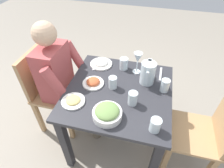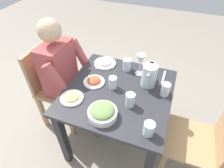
{
  "view_description": "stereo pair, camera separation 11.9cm",
  "coord_description": "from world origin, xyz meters",
  "px_view_note": "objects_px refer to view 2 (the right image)",
  "views": [
    {
      "loc": [
        1.04,
        0.21,
        1.73
      ],
      "look_at": [
        -0.01,
        -0.06,
        0.75
      ],
      "focal_mm": 29.5,
      "sensor_mm": 36.0,
      "label": 1
    },
    {
      "loc": [
        1.01,
        0.32,
        1.73
      ],
      "look_at": [
        -0.01,
        -0.06,
        0.75
      ],
      "focal_mm": 29.5,
      "sensor_mm": 36.0,
      "label": 2
    }
  ],
  "objects_px": {
    "dining_table": "(118,101)",
    "water_glass_near_right": "(127,65)",
    "chair_near": "(53,83)",
    "diner_near": "(69,76)",
    "wine_glass": "(141,60)",
    "chair_far": "(205,141)",
    "plate_yoghurt": "(105,63)",
    "water_glass_by_pitcher": "(130,100)",
    "water_pitcher": "(149,76)",
    "plate_rice_curry": "(94,81)",
    "water_glass_far_right": "(165,89)",
    "water_glass_center": "(113,83)",
    "water_glass_near_left": "(149,129)",
    "salad_bowl": "(102,112)",
    "plate_fries": "(72,97)"
  },
  "relations": [
    {
      "from": "dining_table",
      "to": "water_glass_near_right",
      "type": "bearing_deg",
      "value": -176.13
    },
    {
      "from": "chair_near",
      "to": "diner_near",
      "type": "bearing_deg",
      "value": 90.0
    },
    {
      "from": "wine_glass",
      "to": "chair_far",
      "type": "bearing_deg",
      "value": 60.73
    },
    {
      "from": "water_glass_near_right",
      "to": "wine_glass",
      "type": "relative_size",
      "value": 0.54
    },
    {
      "from": "plate_yoghurt",
      "to": "water_glass_by_pitcher",
      "type": "xyz_separation_m",
      "value": [
        0.41,
        0.36,
        0.04
      ]
    },
    {
      "from": "dining_table",
      "to": "water_pitcher",
      "type": "xyz_separation_m",
      "value": [
        -0.15,
        0.2,
        0.23
      ]
    },
    {
      "from": "wine_glass",
      "to": "diner_near",
      "type": "bearing_deg",
      "value": -72.79
    },
    {
      "from": "chair_near",
      "to": "plate_rice_curry",
      "type": "distance_m",
      "value": 0.55
    },
    {
      "from": "dining_table",
      "to": "chair_near",
      "type": "distance_m",
      "value": 0.72
    },
    {
      "from": "dining_table",
      "to": "water_glass_far_right",
      "type": "xyz_separation_m",
      "value": [
        -0.08,
        0.35,
        0.18
      ]
    },
    {
      "from": "chair_near",
      "to": "chair_far",
      "type": "distance_m",
      "value": 1.44
    },
    {
      "from": "chair_near",
      "to": "water_glass_center",
      "type": "distance_m",
      "value": 0.71
    },
    {
      "from": "water_glass_near_right",
      "to": "water_glass_far_right",
      "type": "xyz_separation_m",
      "value": [
        0.21,
        0.37,
        0.0
      ]
    },
    {
      "from": "water_glass_near_left",
      "to": "wine_glass",
      "type": "xyz_separation_m",
      "value": [
        -0.57,
        -0.2,
        0.09
      ]
    },
    {
      "from": "chair_near",
      "to": "wine_glass",
      "type": "bearing_deg",
      "value": 103.06
    },
    {
      "from": "salad_bowl",
      "to": "wine_glass",
      "type": "height_order",
      "value": "wine_glass"
    },
    {
      "from": "chair_near",
      "to": "plate_yoghurt",
      "type": "height_order",
      "value": "chair_near"
    },
    {
      "from": "diner_near",
      "to": "water_glass_near_left",
      "type": "xyz_separation_m",
      "value": [
        0.38,
        0.81,
        0.11
      ]
    },
    {
      "from": "water_glass_far_right",
      "to": "water_glass_center",
      "type": "bearing_deg",
      "value": -81.24
    },
    {
      "from": "plate_fries",
      "to": "water_glass_center",
      "type": "xyz_separation_m",
      "value": [
        -0.23,
        0.25,
        0.04
      ]
    },
    {
      "from": "plate_rice_curry",
      "to": "water_glass_by_pitcher",
      "type": "height_order",
      "value": "water_glass_by_pitcher"
    },
    {
      "from": "plate_yoghurt",
      "to": "water_glass_near_right",
      "type": "distance_m",
      "value": 0.22
    },
    {
      "from": "wine_glass",
      "to": "plate_rice_curry",
      "type": "bearing_deg",
      "value": -52.53
    },
    {
      "from": "plate_yoghurt",
      "to": "chair_near",
      "type": "bearing_deg",
      "value": -65.38
    },
    {
      "from": "plate_yoghurt",
      "to": "water_glass_by_pitcher",
      "type": "distance_m",
      "value": 0.55
    },
    {
      "from": "chair_near",
      "to": "water_glass_far_right",
      "type": "relative_size",
      "value": 8.33
    },
    {
      "from": "dining_table",
      "to": "water_glass_near_left",
      "type": "height_order",
      "value": "water_glass_near_left"
    },
    {
      "from": "water_glass_near_right",
      "to": "water_glass_center",
      "type": "relative_size",
      "value": 1.05
    },
    {
      "from": "dining_table",
      "to": "chair_far",
      "type": "height_order",
      "value": "chair_far"
    },
    {
      "from": "water_pitcher",
      "to": "water_glass_near_left",
      "type": "relative_size",
      "value": 1.91
    },
    {
      "from": "chair_near",
      "to": "plate_rice_curry",
      "type": "height_order",
      "value": "chair_near"
    },
    {
      "from": "water_glass_center",
      "to": "chair_far",
      "type": "bearing_deg",
      "value": 82.81
    },
    {
      "from": "chair_far",
      "to": "plate_fries",
      "type": "relative_size",
      "value": 5.04
    },
    {
      "from": "water_glass_near_right",
      "to": "wine_glass",
      "type": "height_order",
      "value": "wine_glass"
    },
    {
      "from": "chair_far",
      "to": "water_glass_near_right",
      "type": "bearing_deg",
      "value": -116.48
    },
    {
      "from": "chair_near",
      "to": "plate_fries",
      "type": "xyz_separation_m",
      "value": [
        0.29,
        0.41,
        0.22
      ]
    },
    {
      "from": "chair_near",
      "to": "water_glass_near_left",
      "type": "relative_size",
      "value": 8.95
    },
    {
      "from": "water_glass_far_right",
      "to": "chair_far",
      "type": "bearing_deg",
      "value": 66.48
    },
    {
      "from": "chair_near",
      "to": "chair_far",
      "type": "xyz_separation_m",
      "value": [
        0.15,
        1.43,
        0.0
      ]
    },
    {
      "from": "plate_yoghurt",
      "to": "wine_glass",
      "type": "xyz_separation_m",
      "value": [
        0.03,
        0.34,
        0.13
      ]
    },
    {
      "from": "water_glass_far_right",
      "to": "water_glass_center",
      "type": "distance_m",
      "value": 0.41
    },
    {
      "from": "diner_near",
      "to": "plate_rice_curry",
      "type": "xyz_separation_m",
      "value": [
        0.06,
        0.29,
        0.08
      ]
    },
    {
      "from": "water_pitcher",
      "to": "wine_glass",
      "type": "height_order",
      "value": "wine_glass"
    },
    {
      "from": "chair_near",
      "to": "water_glass_center",
      "type": "height_order",
      "value": "chair_near"
    },
    {
      "from": "salad_bowl",
      "to": "water_glass_center",
      "type": "distance_m",
      "value": 0.3
    },
    {
      "from": "water_glass_far_right",
      "to": "water_glass_center",
      "type": "relative_size",
      "value": 1.06
    },
    {
      "from": "chair_far",
      "to": "wine_glass",
      "type": "distance_m",
      "value": 0.78
    },
    {
      "from": "dining_table",
      "to": "wine_glass",
      "type": "bearing_deg",
      "value": 158.99
    },
    {
      "from": "water_glass_far_right",
      "to": "water_glass_near_left",
      "type": "height_order",
      "value": "water_glass_far_right"
    },
    {
      "from": "plate_rice_curry",
      "to": "water_glass_far_right",
      "type": "relative_size",
      "value": 1.65
    }
  ]
}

